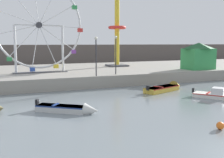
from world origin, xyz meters
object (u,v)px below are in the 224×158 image
(drop_tower_yellow_tower, at_px, (117,34))
(mooring_buoy_orange, at_px, (220,126))
(carnival_booth_green_kiosk, at_px, (198,55))
(motorboat_mustard_yellow, at_px, (167,88))
(motorboat_white_red_stripe, at_px, (223,96))
(promenade_lamp_near, at_px, (96,51))
(motorboat_pale_grey, at_px, (70,109))
(ferris_wheel_white_frame, at_px, (39,27))
(promenade_lamp_far, at_px, (116,50))

(drop_tower_yellow_tower, relative_size, mooring_buoy_orange, 25.25)
(drop_tower_yellow_tower, xyz_separation_m, carnival_booth_green_kiosk, (8.12, -8.48, -3.00))
(motorboat_mustard_yellow, relative_size, motorboat_white_red_stripe, 1.30)
(mooring_buoy_orange, bearing_deg, motorboat_white_red_stripe, 44.66)
(motorboat_white_red_stripe, distance_m, promenade_lamp_near, 13.14)
(motorboat_mustard_yellow, distance_m, motorboat_white_red_stripe, 5.74)
(motorboat_pale_grey, relative_size, motorboat_white_red_stripe, 1.00)
(motorboat_pale_grey, height_order, ferris_wheel_white_frame, ferris_wheel_white_frame)
(drop_tower_yellow_tower, height_order, promenade_lamp_far, drop_tower_yellow_tower)
(motorboat_white_red_stripe, height_order, drop_tower_yellow_tower, drop_tower_yellow_tower)
(motorboat_white_red_stripe, distance_m, promenade_lamp_far, 12.29)
(ferris_wheel_white_frame, distance_m, promenade_lamp_far, 9.44)
(motorboat_white_red_stripe, bearing_deg, motorboat_mustard_yellow, 165.56)
(carnival_booth_green_kiosk, xyz_separation_m, mooring_buoy_orange, (-13.39, -17.98, -2.90))
(carnival_booth_green_kiosk, bearing_deg, promenade_lamp_far, -177.97)
(drop_tower_yellow_tower, xyz_separation_m, mooring_buoy_orange, (-5.28, -26.46, -5.90))
(motorboat_pale_grey, height_order, promenade_lamp_near, promenade_lamp_near)
(motorboat_pale_grey, bearing_deg, promenade_lamp_far, 89.23)
(promenade_lamp_far, height_order, mooring_buoy_orange, promenade_lamp_far)
(ferris_wheel_white_frame, height_order, mooring_buoy_orange, ferris_wheel_white_frame)
(motorboat_mustard_yellow, height_order, carnival_booth_green_kiosk, carnival_booth_green_kiosk)
(carnival_booth_green_kiosk, bearing_deg, ferris_wheel_white_frame, 165.43)
(motorboat_pale_grey, distance_m, drop_tower_yellow_tower, 23.71)
(carnival_booth_green_kiosk, bearing_deg, motorboat_pale_grey, -155.19)
(drop_tower_yellow_tower, distance_m, carnival_booth_green_kiosk, 12.12)
(carnival_booth_green_kiosk, bearing_deg, motorboat_white_red_stripe, -124.81)
(carnival_booth_green_kiosk, height_order, promenade_lamp_far, promenade_lamp_far)
(motorboat_pale_grey, distance_m, promenade_lamp_near, 11.07)
(ferris_wheel_white_frame, bearing_deg, motorboat_pale_grey, -90.38)
(motorboat_pale_grey, distance_m, motorboat_white_red_stripe, 13.28)
(carnival_booth_green_kiosk, relative_size, promenade_lamp_far, 1.02)
(drop_tower_yellow_tower, bearing_deg, promenade_lamp_near, -123.67)
(motorboat_mustard_yellow, height_order, motorboat_white_red_stripe, motorboat_white_red_stripe)
(drop_tower_yellow_tower, bearing_deg, motorboat_pale_grey, -121.64)
(motorboat_pale_grey, bearing_deg, motorboat_white_red_stripe, 35.18)
(motorboat_pale_grey, xyz_separation_m, promenade_lamp_near, (5.08, 9.10, 3.72))
(promenade_lamp_near, bearing_deg, drop_tower_yellow_tower, 56.33)
(motorboat_pale_grey, xyz_separation_m, mooring_buoy_orange, (6.78, -6.90, -0.03))
(ferris_wheel_white_frame, xyz_separation_m, carnival_booth_green_kiosk, (20.07, -3.76, -3.49))
(drop_tower_yellow_tower, distance_m, mooring_buoy_orange, 27.62)
(motorboat_mustard_yellow, height_order, promenade_lamp_far, promenade_lamp_far)
(motorboat_pale_grey, xyz_separation_m, promenade_lamp_far, (7.63, 9.76, 3.80))
(motorboat_white_red_stripe, bearing_deg, carnival_booth_green_kiosk, 113.52)
(motorboat_pale_grey, xyz_separation_m, motorboat_mustard_yellow, (11.19, 4.87, 0.02))
(motorboat_mustard_yellow, distance_m, mooring_buoy_orange, 12.57)
(ferris_wheel_white_frame, distance_m, mooring_buoy_orange, 23.62)
(drop_tower_yellow_tower, relative_size, promenade_lamp_far, 2.60)
(drop_tower_yellow_tower, relative_size, carnival_booth_green_kiosk, 2.55)
(motorboat_mustard_yellow, bearing_deg, carnival_booth_green_kiosk, 13.67)
(motorboat_white_red_stripe, bearing_deg, motorboat_pale_grey, -127.73)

